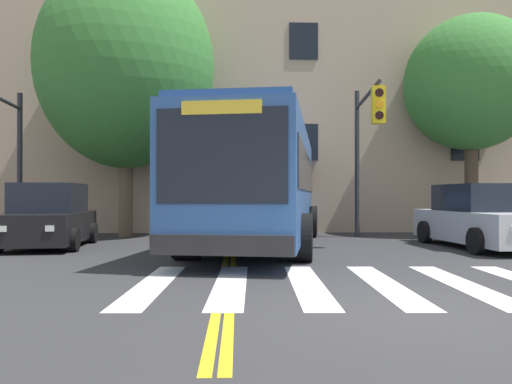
{
  "coord_description": "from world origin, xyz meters",
  "views": [
    {
      "loc": [
        -2.18,
        -5.96,
        1.43
      ],
      "look_at": [
        -1.68,
        7.58,
        1.52
      ],
      "focal_mm": 35.0,
      "sensor_mm": 36.0,
      "label": 1
    }
  ],
  "objects_px": {
    "city_bus": "(263,182)",
    "car_silver_far_lane": "(481,219)",
    "street_tree_curbside_small": "(126,66)",
    "car_black_near_lane": "(49,218)",
    "traffic_light_overhead": "(365,134)",
    "street_tree_curbside_large": "(471,84)"
  },
  "relations": [
    {
      "from": "city_bus",
      "to": "car_silver_far_lane",
      "type": "height_order",
      "value": "city_bus"
    },
    {
      "from": "street_tree_curbside_small",
      "to": "city_bus",
      "type": "bearing_deg",
      "value": -31.93
    },
    {
      "from": "car_black_near_lane",
      "to": "traffic_light_overhead",
      "type": "bearing_deg",
      "value": 8.03
    },
    {
      "from": "car_black_near_lane",
      "to": "car_silver_far_lane",
      "type": "xyz_separation_m",
      "value": [
        11.82,
        -0.55,
        -0.02
      ]
    },
    {
      "from": "traffic_light_overhead",
      "to": "car_black_near_lane",
      "type": "bearing_deg",
      "value": -171.97
    },
    {
      "from": "city_bus",
      "to": "car_black_near_lane",
      "type": "relative_size",
      "value": 3.1
    },
    {
      "from": "city_bus",
      "to": "traffic_light_overhead",
      "type": "xyz_separation_m",
      "value": [
        3.19,
        0.62,
        1.51
      ]
    },
    {
      "from": "street_tree_curbside_large",
      "to": "car_silver_far_lane",
      "type": "bearing_deg",
      "value": -112.55
    },
    {
      "from": "car_silver_far_lane",
      "to": "city_bus",
      "type": "bearing_deg",
      "value": 168.38
    },
    {
      "from": "traffic_light_overhead",
      "to": "street_tree_curbside_small",
      "type": "bearing_deg",
      "value": 163.88
    },
    {
      "from": "city_bus",
      "to": "car_black_near_lane",
      "type": "height_order",
      "value": "city_bus"
    },
    {
      "from": "traffic_light_overhead",
      "to": "street_tree_curbside_large",
      "type": "xyz_separation_m",
      "value": [
        4.51,
        2.51,
        2.15
      ]
    },
    {
      "from": "street_tree_curbside_large",
      "to": "street_tree_curbside_small",
      "type": "height_order",
      "value": "street_tree_curbside_small"
    },
    {
      "from": "city_bus",
      "to": "street_tree_curbside_small",
      "type": "height_order",
      "value": "street_tree_curbside_small"
    },
    {
      "from": "traffic_light_overhead",
      "to": "street_tree_curbside_small",
      "type": "distance_m",
      "value": 8.53
    },
    {
      "from": "city_bus",
      "to": "car_silver_far_lane",
      "type": "distance_m",
      "value": 6.1
    },
    {
      "from": "street_tree_curbside_small",
      "to": "car_black_near_lane",
      "type": "bearing_deg",
      "value": -110.14
    },
    {
      "from": "traffic_light_overhead",
      "to": "car_silver_far_lane",
      "type": "bearing_deg",
      "value": -34.15
    },
    {
      "from": "car_black_near_lane",
      "to": "street_tree_curbside_small",
      "type": "xyz_separation_m",
      "value": [
        1.3,
        3.54,
        5.11
      ]
    },
    {
      "from": "traffic_light_overhead",
      "to": "street_tree_curbside_small",
      "type": "height_order",
      "value": "street_tree_curbside_small"
    },
    {
      "from": "car_black_near_lane",
      "to": "car_silver_far_lane",
      "type": "bearing_deg",
      "value": -2.67
    },
    {
      "from": "car_silver_far_lane",
      "to": "street_tree_curbside_large",
      "type": "relative_size",
      "value": 0.62
    }
  ]
}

